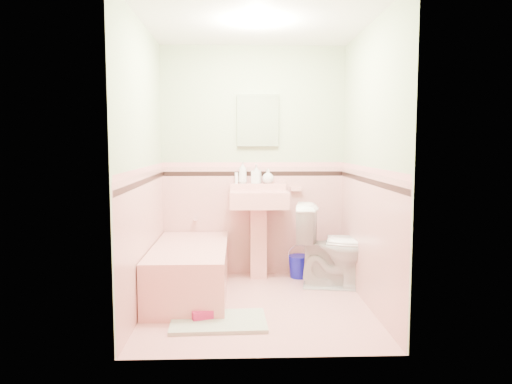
{
  "coord_description": "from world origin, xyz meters",
  "views": [
    {
      "loc": [
        -0.17,
        -4.32,
        1.45
      ],
      "look_at": [
        0.0,
        0.25,
        1.0
      ],
      "focal_mm": 34.61,
      "sensor_mm": 36.0,
      "label": 1
    }
  ],
  "objects_px": {
    "shoe": "(202,315)",
    "bucket": "(299,266)",
    "soap_bottle_left": "(243,172)",
    "soap_bottle_right": "(268,176)",
    "soap_bottle_mid": "(256,174)",
    "medicine_cabinet": "(258,120)",
    "bathtub": "(190,272)",
    "toilet": "(338,246)",
    "sink": "(259,235)"
  },
  "relations": [
    {
      "from": "soap_bottle_mid",
      "to": "bathtub",
      "type": "bearing_deg",
      "value": -132.98
    },
    {
      "from": "shoe",
      "to": "bucket",
      "type": "bearing_deg",
      "value": 34.56
    },
    {
      "from": "bathtub",
      "to": "bucket",
      "type": "height_order",
      "value": "bathtub"
    },
    {
      "from": "toilet",
      "to": "shoe",
      "type": "bearing_deg",
      "value": 136.2
    },
    {
      "from": "bathtub",
      "to": "shoe",
      "type": "bearing_deg",
      "value": -77.19
    },
    {
      "from": "soap_bottle_left",
      "to": "soap_bottle_right",
      "type": "distance_m",
      "value": 0.28
    },
    {
      "from": "toilet",
      "to": "bathtub",
      "type": "bearing_deg",
      "value": 107.91
    },
    {
      "from": "bathtub",
      "to": "shoe",
      "type": "distance_m",
      "value": 0.78
    },
    {
      "from": "soap_bottle_right",
      "to": "bucket",
      "type": "relative_size",
      "value": 0.66
    },
    {
      "from": "bathtub",
      "to": "sink",
      "type": "distance_m",
      "value": 0.9
    },
    {
      "from": "soap_bottle_right",
      "to": "bucket",
      "type": "height_order",
      "value": "soap_bottle_right"
    },
    {
      "from": "bathtub",
      "to": "toilet",
      "type": "xyz_separation_m",
      "value": [
        1.46,
        0.2,
        0.2
      ]
    },
    {
      "from": "soap_bottle_mid",
      "to": "shoe",
      "type": "xyz_separation_m",
      "value": [
        -0.49,
        -1.45,
        -1.06
      ]
    },
    {
      "from": "soap_bottle_left",
      "to": "bucket",
      "type": "bearing_deg",
      "value": -12.37
    },
    {
      "from": "bucket",
      "to": "soap_bottle_right",
      "type": "bearing_deg",
      "value": 158.14
    },
    {
      "from": "bathtub",
      "to": "soap_bottle_mid",
      "type": "relative_size",
      "value": 7.24
    },
    {
      "from": "toilet",
      "to": "shoe",
      "type": "xyz_separation_m",
      "value": [
        -1.29,
        -0.95,
        -0.36
      ]
    },
    {
      "from": "medicine_cabinet",
      "to": "soap_bottle_left",
      "type": "distance_m",
      "value": 0.59
    },
    {
      "from": "soap_bottle_left",
      "to": "soap_bottle_right",
      "type": "relative_size",
      "value": 1.49
    },
    {
      "from": "sink",
      "to": "soap_bottle_left",
      "type": "height_order",
      "value": "soap_bottle_left"
    },
    {
      "from": "toilet",
      "to": "soap_bottle_right",
      "type": "bearing_deg",
      "value": 63.06
    },
    {
      "from": "soap_bottle_right",
      "to": "bathtub",
      "type": "bearing_deg",
      "value": -138.08
    },
    {
      "from": "bathtub",
      "to": "medicine_cabinet",
      "type": "relative_size",
      "value": 2.69
    },
    {
      "from": "soap_bottle_left",
      "to": "soap_bottle_mid",
      "type": "bearing_deg",
      "value": 0.0
    },
    {
      "from": "medicine_cabinet",
      "to": "bucket",
      "type": "height_order",
      "value": "medicine_cabinet"
    },
    {
      "from": "medicine_cabinet",
      "to": "soap_bottle_right",
      "type": "bearing_deg",
      "value": -15.17
    },
    {
      "from": "soap_bottle_left",
      "to": "shoe",
      "type": "relative_size",
      "value": 1.42
    },
    {
      "from": "soap_bottle_right",
      "to": "soap_bottle_mid",
      "type": "bearing_deg",
      "value": 180.0
    },
    {
      "from": "soap_bottle_right",
      "to": "toilet",
      "type": "bearing_deg",
      "value": -36.92
    },
    {
      "from": "medicine_cabinet",
      "to": "soap_bottle_mid",
      "type": "distance_m",
      "value": 0.58
    },
    {
      "from": "soap_bottle_right",
      "to": "shoe",
      "type": "relative_size",
      "value": 0.95
    },
    {
      "from": "bathtub",
      "to": "soap_bottle_right",
      "type": "relative_size",
      "value": 9.42
    },
    {
      "from": "soap_bottle_mid",
      "to": "soap_bottle_right",
      "type": "bearing_deg",
      "value": 0.0
    },
    {
      "from": "bucket",
      "to": "toilet",
      "type": "bearing_deg",
      "value": -47.6
    },
    {
      "from": "bucket",
      "to": "shoe",
      "type": "height_order",
      "value": "bucket"
    },
    {
      "from": "sink",
      "to": "soap_bottle_left",
      "type": "distance_m",
      "value": 0.7
    },
    {
      "from": "soap_bottle_left",
      "to": "bathtub",
      "type": "bearing_deg",
      "value": -125.89
    },
    {
      "from": "sink",
      "to": "shoe",
      "type": "bearing_deg",
      "value": -111.84
    },
    {
      "from": "soap_bottle_right",
      "to": "shoe",
      "type": "height_order",
      "value": "soap_bottle_right"
    },
    {
      "from": "shoe",
      "to": "bathtub",
      "type": "bearing_deg",
      "value": 83.24
    },
    {
      "from": "toilet",
      "to": "bucket",
      "type": "distance_m",
      "value": 0.59
    },
    {
      "from": "bathtub",
      "to": "sink",
      "type": "relative_size",
      "value": 1.57
    },
    {
      "from": "soap_bottle_mid",
      "to": "sink",
      "type": "bearing_deg",
      "value": -84.19
    },
    {
      "from": "bucket",
      "to": "shoe",
      "type": "bearing_deg",
      "value": -125.87
    },
    {
      "from": "bathtub",
      "to": "bucket",
      "type": "xyz_separation_m",
      "value": [
        1.12,
        0.58,
        -0.1
      ]
    },
    {
      "from": "sink",
      "to": "medicine_cabinet",
      "type": "bearing_deg",
      "value": 90.0
    },
    {
      "from": "sink",
      "to": "medicine_cabinet",
      "type": "distance_m",
      "value": 1.24
    },
    {
      "from": "medicine_cabinet",
      "to": "bathtub",
      "type": "bearing_deg",
      "value": -132.58
    },
    {
      "from": "bathtub",
      "to": "soap_bottle_mid",
      "type": "bearing_deg",
      "value": 47.02
    },
    {
      "from": "soap_bottle_left",
      "to": "toilet",
      "type": "height_order",
      "value": "soap_bottle_left"
    }
  ]
}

